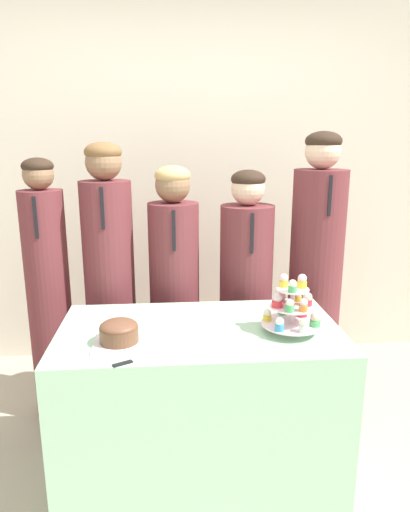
{
  "coord_description": "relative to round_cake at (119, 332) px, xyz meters",
  "views": [
    {
      "loc": [
        -0.14,
        -1.58,
        1.61
      ],
      "look_at": [
        0.03,
        0.38,
        1.11
      ],
      "focal_mm": 32.0,
      "sensor_mm": 36.0,
      "label": 1
    }
  ],
  "objects": [
    {
      "name": "wall_back",
      "position": [
        0.35,
        1.55,
        0.52
      ],
      "size": [
        9.0,
        0.06,
        2.7
      ],
      "color": "beige",
      "rests_on": "ground_plane"
    },
    {
      "name": "table",
      "position": [
        0.35,
        0.13,
        -0.44
      ],
      "size": [
        1.28,
        0.7,
        0.78
      ],
      "color": "#A8DBB2",
      "rests_on": "ground_plane"
    },
    {
      "name": "round_cake",
      "position": [
        0.0,
        0.0,
        0.0
      ],
      "size": [
        0.21,
        0.21,
        0.11
      ],
      "color": "white",
      "rests_on": "table"
    },
    {
      "name": "cake_knife",
      "position": [
        0.07,
        -0.17,
        -0.05
      ],
      "size": [
        0.24,
        0.14,
        0.01
      ],
      "rotation": [
        0.0,
        0.0,
        0.47
      ],
      "color": "silver",
      "rests_on": "table"
    },
    {
      "name": "cupcake_stand",
      "position": [
        0.76,
        0.06,
        0.07
      ],
      "size": [
        0.27,
        0.27,
        0.27
      ],
      "color": "silver",
      "rests_on": "table"
    },
    {
      "name": "student_0",
      "position": [
        -0.47,
        0.74,
        -0.09
      ],
      "size": [
        0.24,
        0.25,
        1.52
      ],
      "color": "brown",
      "rests_on": "ground_plane"
    },
    {
      "name": "student_1",
      "position": [
        -0.13,
        0.74,
        -0.05
      ],
      "size": [
        0.29,
        0.29,
        1.6
      ],
      "color": "brown",
      "rests_on": "ground_plane"
    },
    {
      "name": "student_2",
      "position": [
        0.24,
        0.74,
        -0.12
      ],
      "size": [
        0.29,
        0.29,
        1.48
      ],
      "color": "brown",
      "rests_on": "ground_plane"
    },
    {
      "name": "student_3",
      "position": [
        0.67,
        0.74,
        -0.14
      ],
      "size": [
        0.31,
        0.31,
        1.45
      ],
      "color": "brown",
      "rests_on": "ground_plane"
    },
    {
      "name": "student_4",
      "position": [
        1.08,
        0.74,
        -0.03
      ],
      "size": [
        0.31,
        0.32,
        1.66
      ],
      "color": "brown",
      "rests_on": "ground_plane"
    }
  ]
}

